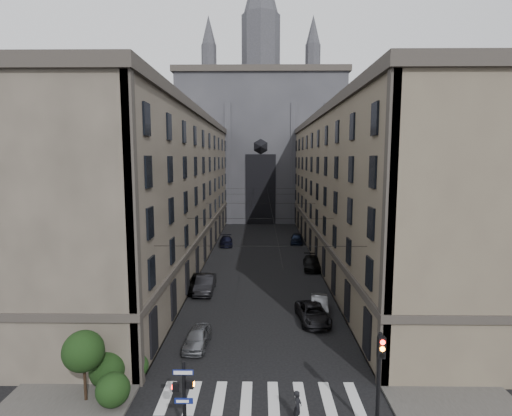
{
  "coord_description": "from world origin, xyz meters",
  "views": [
    {
      "loc": [
        0.03,
        -15.69,
        13.25
      ],
      "look_at": [
        -0.29,
        11.67,
        9.82
      ],
      "focal_mm": 28.0,
      "sensor_mm": 36.0,
      "label": 1
    }
  ],
  "objects_px": {
    "car_left_midfar": "(199,283)",
    "car_right_midfar": "(312,263)",
    "car_left_near": "(197,337)",
    "pedestrian": "(298,407)",
    "pedestrian_signal_left": "(184,396)",
    "car_left_midnear": "(205,284)",
    "car_left_far": "(226,241)",
    "car_right_far": "(297,239)",
    "car_right_near": "(319,304)",
    "gothic_tower": "(261,138)",
    "traffic_light_right": "(379,373)",
    "car_right_midnear": "(313,313)"
  },
  "relations": [
    {
      "from": "car_right_far",
      "to": "car_left_near",
      "type": "bearing_deg",
      "value": -99.44
    },
    {
      "from": "car_right_near",
      "to": "pedestrian",
      "type": "relative_size",
      "value": 2.42
    },
    {
      "from": "car_right_midnear",
      "to": "pedestrian",
      "type": "bearing_deg",
      "value": -106.01
    },
    {
      "from": "car_right_far",
      "to": "car_right_midfar",
      "type": "bearing_deg",
      "value": -80.79
    },
    {
      "from": "car_left_midfar",
      "to": "pedestrian",
      "type": "height_order",
      "value": "pedestrian"
    },
    {
      "from": "car_left_midnear",
      "to": "car_right_near",
      "type": "bearing_deg",
      "value": -25.32
    },
    {
      "from": "car_left_far",
      "to": "gothic_tower",
      "type": "bearing_deg",
      "value": 75.36
    },
    {
      "from": "car_left_midnear",
      "to": "car_right_midfar",
      "type": "distance_m",
      "value": 14.46
    },
    {
      "from": "car_right_midfar",
      "to": "pedestrian",
      "type": "bearing_deg",
      "value": -94.32
    },
    {
      "from": "traffic_light_right",
      "to": "car_right_far",
      "type": "height_order",
      "value": "traffic_light_right"
    },
    {
      "from": "car_left_near",
      "to": "car_left_midfar",
      "type": "bearing_deg",
      "value": 101.18
    },
    {
      "from": "gothic_tower",
      "to": "traffic_light_right",
      "type": "relative_size",
      "value": 11.15
    },
    {
      "from": "car_right_midfar",
      "to": "pedestrian",
      "type": "xyz_separation_m",
      "value": [
        -4.29,
        -28.12,
        0.1
      ]
    },
    {
      "from": "car_right_near",
      "to": "car_right_midnear",
      "type": "height_order",
      "value": "car_right_midnear"
    },
    {
      "from": "car_left_far",
      "to": "car_left_midnear",
      "type": "bearing_deg",
      "value": -95.81
    },
    {
      "from": "pedestrian_signal_left",
      "to": "car_left_midnear",
      "type": "distance_m",
      "value": 21.26
    },
    {
      "from": "car_right_midnear",
      "to": "car_right_midfar",
      "type": "relative_size",
      "value": 0.99
    },
    {
      "from": "car_left_near",
      "to": "car_right_midfar",
      "type": "bearing_deg",
      "value": 65.05
    },
    {
      "from": "pedestrian_signal_left",
      "to": "pedestrian",
      "type": "xyz_separation_m",
      "value": [
        5.42,
        1.5,
        -1.49
      ]
    },
    {
      "from": "car_right_near",
      "to": "car_right_far",
      "type": "bearing_deg",
      "value": 94.01
    },
    {
      "from": "car_left_midfar",
      "to": "car_left_midnear",
      "type": "bearing_deg",
      "value": -45.48
    },
    {
      "from": "pedestrian_signal_left",
      "to": "car_right_midfar",
      "type": "xyz_separation_m",
      "value": [
        9.71,
        29.62,
        -1.59
      ]
    },
    {
      "from": "car_left_midfar",
      "to": "car_left_far",
      "type": "bearing_deg",
      "value": 83.86
    },
    {
      "from": "car_right_far",
      "to": "pedestrian",
      "type": "xyz_separation_m",
      "value": [
        -3.75,
        -42.25,
        0.03
      ]
    },
    {
      "from": "gothic_tower",
      "to": "traffic_light_right",
      "type": "distance_m",
      "value": 74.67
    },
    {
      "from": "car_left_midnear",
      "to": "car_left_far",
      "type": "bearing_deg",
      "value": 88.71
    },
    {
      "from": "car_left_midnear",
      "to": "car_left_far",
      "type": "relative_size",
      "value": 1.08
    },
    {
      "from": "car_left_midfar",
      "to": "car_right_near",
      "type": "bearing_deg",
      "value": -29.47
    },
    {
      "from": "car_right_far",
      "to": "gothic_tower",
      "type": "bearing_deg",
      "value": 107.8
    },
    {
      "from": "car_right_near",
      "to": "car_left_near",
      "type": "bearing_deg",
      "value": -140.04
    },
    {
      "from": "car_right_near",
      "to": "pedestrian",
      "type": "xyz_separation_m",
      "value": [
        -3.23,
        -14.72,
        0.17
      ]
    },
    {
      "from": "car_left_midfar",
      "to": "car_right_midfar",
      "type": "xyz_separation_m",
      "value": [
        12.4,
        7.86,
        -0.03
      ]
    },
    {
      "from": "gothic_tower",
      "to": "car_left_midnear",
      "type": "distance_m",
      "value": 55.3
    },
    {
      "from": "car_left_near",
      "to": "pedestrian",
      "type": "height_order",
      "value": "pedestrian"
    },
    {
      "from": "car_left_near",
      "to": "car_right_far",
      "type": "bearing_deg",
      "value": 76.54
    },
    {
      "from": "car_left_midfar",
      "to": "car_right_midfar",
      "type": "height_order",
      "value": "car_left_midfar"
    },
    {
      "from": "traffic_light_right",
      "to": "car_left_far",
      "type": "relative_size",
      "value": 1.12
    },
    {
      "from": "car_left_midfar",
      "to": "car_right_near",
      "type": "distance_m",
      "value": 12.61
    },
    {
      "from": "car_left_near",
      "to": "car_left_midfar",
      "type": "xyz_separation_m",
      "value": [
        -1.76,
        12.21,
        0.08
      ]
    },
    {
      "from": "traffic_light_right",
      "to": "car_right_midfar",
      "type": "xyz_separation_m",
      "value": [
        0.6,
        29.2,
        -2.56
      ]
    },
    {
      "from": "car_left_far",
      "to": "pedestrian",
      "type": "xyz_separation_m",
      "value": [
        7.13,
        -40.93,
        0.16
      ]
    },
    {
      "from": "car_left_far",
      "to": "pedestrian",
      "type": "height_order",
      "value": "pedestrian"
    },
    {
      "from": "car_left_near",
      "to": "pedestrian_signal_left",
      "type": "bearing_deg",
      "value": -81.46
    },
    {
      "from": "car_right_midfar",
      "to": "car_left_far",
      "type": "bearing_deg",
      "value": 136.09
    },
    {
      "from": "car_left_far",
      "to": "car_right_near",
      "type": "xyz_separation_m",
      "value": [
        10.35,
        -26.2,
        -0.01
      ]
    },
    {
      "from": "car_left_midfar",
      "to": "car_right_midnear",
      "type": "height_order",
      "value": "car_left_midfar"
    },
    {
      "from": "car_left_far",
      "to": "car_right_midfar",
      "type": "relative_size",
      "value": 0.92
    },
    {
      "from": "pedestrian_signal_left",
      "to": "car_left_midnear",
      "type": "height_order",
      "value": "pedestrian_signal_left"
    },
    {
      "from": "pedestrian_signal_left",
      "to": "car_left_midfar",
      "type": "bearing_deg",
      "value": 97.04
    },
    {
      "from": "pedestrian_signal_left",
      "to": "pedestrian",
      "type": "distance_m",
      "value": 5.82
    }
  ]
}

